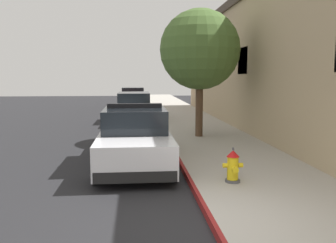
# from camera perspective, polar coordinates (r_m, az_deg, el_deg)

# --- Properties ---
(ground_plane) EXTENTS (30.75, 60.00, 0.20)m
(ground_plane) POSITION_cam_1_polar(r_m,az_deg,el_deg) (15.93, -16.58, -2.25)
(ground_plane) COLOR #232326
(sidewalk_pavement) EXTENTS (3.22, 60.00, 0.14)m
(sidewalk_pavement) POSITION_cam_1_polar(r_m,az_deg,el_deg) (15.85, 5.19, -1.40)
(sidewalk_pavement) COLOR #ADA89E
(sidewalk_pavement) RESTS_ON ground
(curb_painted_edge) EXTENTS (0.08, 60.00, 0.14)m
(curb_painted_edge) POSITION_cam_1_polar(r_m,az_deg,el_deg) (15.64, -0.78, -1.49)
(curb_painted_edge) COLOR maroon
(curb_painted_edge) RESTS_ON ground
(storefront_building) EXTENTS (6.39, 27.55, 5.92)m
(storefront_building) POSITION_cam_1_polar(r_m,az_deg,el_deg) (16.65, 21.95, 8.53)
(storefront_building) COLOR tan
(storefront_building) RESTS_ON ground
(police_cruiser) EXTENTS (1.94, 4.84, 1.68)m
(police_cruiser) POSITION_cam_1_polar(r_m,az_deg,el_deg) (9.95, -5.24, -2.57)
(police_cruiser) COLOR white
(police_cruiser) RESTS_ON ground
(parked_car_silver_ahead) EXTENTS (1.94, 4.84, 1.56)m
(parked_car_silver_ahead) POSITION_cam_1_polar(r_m,az_deg,el_deg) (19.36, -5.40, 2.14)
(parked_car_silver_ahead) COLOR #B2B5BA
(parked_car_silver_ahead) RESTS_ON ground
(parked_car_dark_far) EXTENTS (1.94, 4.84, 1.56)m
(parked_car_dark_far) POSITION_cam_1_polar(r_m,az_deg,el_deg) (28.37, -5.55, 3.72)
(parked_car_dark_far) COLOR maroon
(parked_car_dark_far) RESTS_ON ground
(fire_hydrant) EXTENTS (0.44, 0.40, 0.76)m
(fire_hydrant) POSITION_cam_1_polar(r_m,az_deg,el_deg) (7.96, 10.19, -6.96)
(fire_hydrant) COLOR #4C4C51
(fire_hydrant) RESTS_ON sidewalk_pavement
(street_tree) EXTENTS (2.99, 2.99, 4.76)m
(street_tree) POSITION_cam_1_polar(r_m,az_deg,el_deg) (13.75, 5.04, 11.19)
(street_tree) COLOR brown
(street_tree) RESTS_ON sidewalk_pavement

